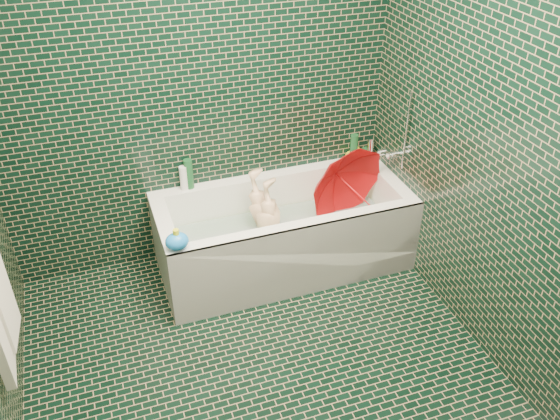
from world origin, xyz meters
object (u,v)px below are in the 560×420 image
object	(u,v)px
rubber_duck	(352,154)
bath_toy	(177,241)
umbrella	(356,192)
bathtub	(284,240)
child	(270,229)

from	to	relation	value
rubber_duck	bath_toy	xyz separation A→B (m)	(-1.43, -0.65, 0.01)
bath_toy	umbrella	bearing A→B (deg)	30.61
umbrella	rubber_duck	distance (m)	0.44
rubber_duck	bathtub	bearing A→B (deg)	-138.82
bathtub	umbrella	bearing A→B (deg)	-7.25
rubber_duck	child	bearing A→B (deg)	-143.60
bathtub	rubber_duck	size ratio (longest dim) A/B	13.31
child	rubber_duck	world-z (taller)	rubber_duck
umbrella	bath_toy	xyz separation A→B (m)	(-1.27, -0.24, 0.07)
bathtub	bath_toy	bearing A→B (deg)	-158.44
bathtub	child	world-z (taller)	bathtub
bathtub	rubber_duck	distance (m)	0.84
bathtub	child	size ratio (longest dim) A/B	1.95
bathtub	child	bearing A→B (deg)	162.69
umbrella	rubber_duck	bearing A→B (deg)	56.84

